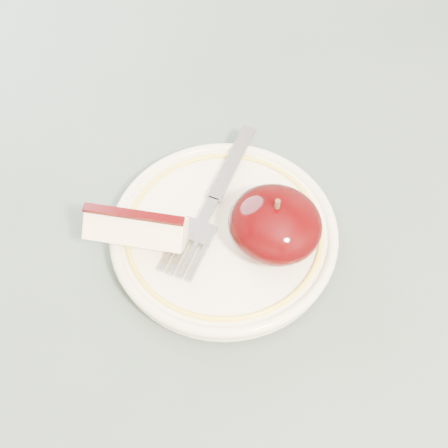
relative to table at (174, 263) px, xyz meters
The scene contains 5 objects.
table is the anchor object (origin of this frame).
plate 0.12m from the table, ahead, with size 0.18×0.18×0.02m.
apple_half 0.16m from the table, ahead, with size 0.07×0.07×0.05m.
apple_wedge 0.13m from the table, 85.62° to the right, with size 0.08×0.06×0.04m.
fork 0.12m from the table, 22.58° to the left, with size 0.04×0.16×0.00m.
Camera 1 is at (0.19, -0.24, 1.19)m, focal length 50.00 mm.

